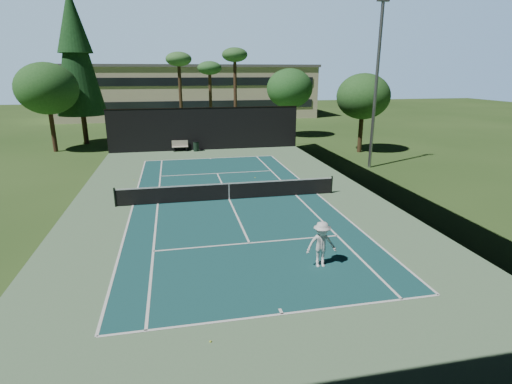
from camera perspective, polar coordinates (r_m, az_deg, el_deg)
ground at (r=23.62m, az=-3.85°, el=-1.10°), size 160.00×160.00×0.00m
apron_slab at (r=23.62m, az=-3.85°, el=-1.08°), size 18.00×32.00×0.01m
court_surface at (r=23.62m, az=-3.85°, el=-1.07°), size 10.97×23.77×0.01m
court_lines at (r=23.61m, az=-3.85°, el=-1.05°), size 11.07×23.87×0.01m
tennis_net at (r=23.46m, az=-3.88°, el=0.20°), size 12.90×0.10×1.10m
fence at (r=23.15m, az=-3.97°, el=3.69°), size 18.04×32.05×4.03m
player at (r=15.59m, az=9.34°, el=-7.40°), size 1.22×0.74×1.84m
tennis_ball_a at (r=11.96m, az=-6.52°, el=-20.46°), size 0.06×0.06×0.06m
tennis_ball_b at (r=25.07m, az=-10.10°, el=-0.18°), size 0.06×0.06×0.06m
tennis_ball_c at (r=28.34m, az=-0.15°, el=2.07°), size 0.07×0.07×0.07m
tennis_ball_d at (r=28.99m, az=-17.02°, el=1.65°), size 0.06×0.06×0.06m
park_bench at (r=38.64m, az=-10.81°, el=6.54°), size 1.50×0.45×1.02m
trash_bin at (r=38.40m, az=-8.56°, el=6.48°), size 0.56×0.56×0.95m
pine_tree at (r=45.25m, az=-24.46°, el=18.33°), size 4.80×4.80×15.00m
palm_a at (r=46.30m, az=-10.97°, el=17.70°), size 2.80×2.80×9.32m
palm_b at (r=48.49m, az=-6.65°, el=16.85°), size 2.80×2.80×8.42m
palm_c at (r=45.83m, az=-3.05°, el=18.50°), size 2.80×2.80×9.77m
decid_tree_a at (r=46.18m, az=4.83°, el=14.50°), size 5.12×5.12×7.62m
decid_tree_b at (r=38.32m, az=15.06°, el=13.03°), size 4.80×4.80×7.14m
decid_tree_c at (r=41.79m, az=-27.70°, el=12.93°), size 5.44×5.44×8.09m
campus_building at (r=68.39m, az=-9.44°, el=14.06°), size 40.50×12.50×8.30m
light_pole at (r=32.01m, az=16.81°, el=14.72°), size 0.90×0.25×12.22m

